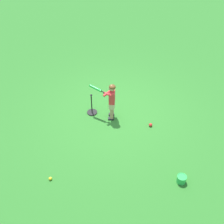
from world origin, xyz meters
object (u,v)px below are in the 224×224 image
at_px(child_batter, 111,98).
at_px(batting_tee, 92,110).
at_px(toy_bucket, 182,179).
at_px(play_ball_behind_batter, 151,125).
at_px(play_ball_midfield, 50,179).

bearing_deg(child_batter, batting_tee, -19.28).
xyz_separation_m(batting_tee, toy_bucket, (-2.05, 2.32, -0.01)).
xyz_separation_m(play_ball_behind_batter, batting_tee, (1.57, -0.55, 0.06)).
bearing_deg(child_batter, play_ball_behind_batter, 160.57).
height_order(play_ball_midfield, toy_bucket, toy_bucket).
bearing_deg(play_ball_behind_batter, play_ball_midfield, 35.33).
bearing_deg(batting_tee, child_batter, 160.72).
relative_size(play_ball_behind_batter, toy_bucket, 0.42).
bearing_deg(toy_bucket, play_ball_behind_batter, -74.88).
bearing_deg(toy_bucket, child_batter, -54.45).
bearing_deg(play_ball_midfield, child_batter, -122.98).
xyz_separation_m(play_ball_midfield, toy_bucket, (-2.86, 0.07, 0.06)).
bearing_deg(toy_bucket, batting_tee, -48.52).
distance_m(child_batter, toy_bucket, 2.68).
bearing_deg(child_batter, toy_bucket, 125.55).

